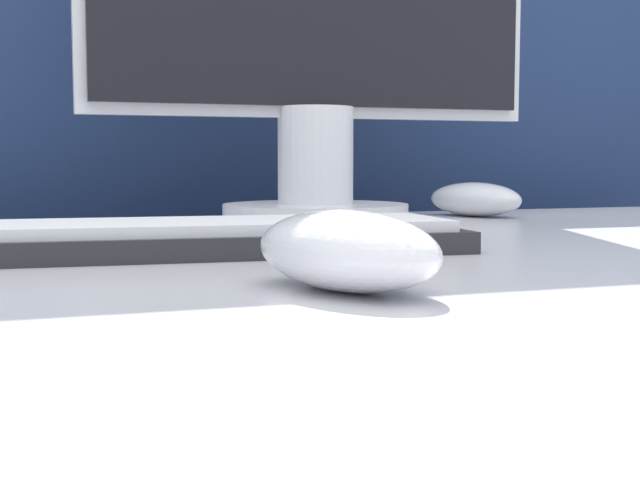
% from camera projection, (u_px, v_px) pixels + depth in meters
% --- Properties ---
extents(partition_panel, '(5.00, 0.03, 1.23)m').
position_uv_depth(partition_panel, '(102.00, 329.00, 1.18)').
color(partition_panel, navy).
rests_on(partition_panel, ground_plane).
extents(computer_mouse_near, '(0.10, 0.14, 0.04)m').
position_uv_depth(computer_mouse_near, '(345.00, 250.00, 0.46)').
color(computer_mouse_near, white).
rests_on(computer_mouse_near, desk).
extents(keyboard, '(0.45, 0.16, 0.02)m').
position_uv_depth(keyboard, '(159.00, 239.00, 0.64)').
color(keyboard, '#28282D').
rests_on(keyboard, desk).
extents(computer_mouse_far, '(0.10, 0.15, 0.04)m').
position_uv_depth(computer_mouse_far, '(475.00, 199.00, 1.07)').
color(computer_mouse_far, white).
rests_on(computer_mouse_far, desk).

